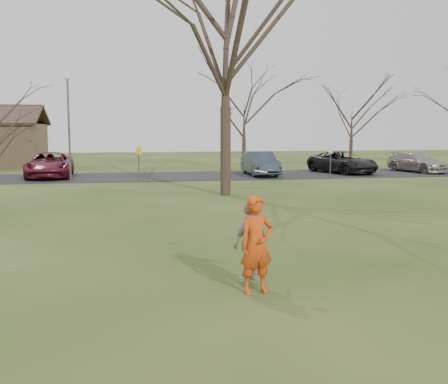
% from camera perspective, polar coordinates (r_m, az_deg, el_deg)
% --- Properties ---
extents(ground, '(120.00, 120.00, 0.00)m').
position_cam_1_polar(ground, '(11.15, 3.61, -10.15)').
color(ground, '#1E380F').
rests_on(ground, ground).
extents(parking_strip, '(62.00, 6.50, 0.04)m').
position_cam_1_polar(parking_strip, '(35.60, -5.85, 1.66)').
color(parking_strip, black).
rests_on(parking_strip, ground).
extents(player_defender, '(0.79, 0.61, 1.94)m').
position_cam_1_polar(player_defender, '(10.63, 3.46, -5.60)').
color(player_defender, '#C1400F').
rests_on(player_defender, ground).
extents(car_2, '(2.87, 5.88, 1.61)m').
position_cam_1_polar(car_2, '(36.20, -17.97, 2.75)').
color(car_2, maroon).
rests_on(car_2, parking_strip).
extents(car_5, '(1.73, 4.83, 1.58)m').
position_cam_1_polar(car_5, '(36.00, 3.85, 3.04)').
color(car_5, '#2C3642').
rests_on(car_5, parking_strip).
extents(car_6, '(4.17, 5.96, 1.51)m').
position_cam_1_polar(car_6, '(38.64, 12.45, 3.10)').
color(car_6, black).
rests_on(car_6, parking_strip).
extents(car_7, '(3.21, 5.16, 1.40)m').
position_cam_1_polar(car_7, '(41.06, 19.81, 2.99)').
color(car_7, gray).
rests_on(car_7, parking_strip).
extents(catching_play, '(1.02, 0.88, 2.31)m').
position_cam_1_polar(catching_play, '(11.15, 2.86, -5.31)').
color(catching_play, '#B2A49F').
rests_on(catching_play, ground).
extents(lamp_post, '(0.34, 0.34, 6.27)m').
position_cam_1_polar(lamp_post, '(33.05, -16.14, 7.88)').
color(lamp_post, '#47474C').
rests_on(lamp_post, ground).
extents(sign_yellow, '(0.35, 0.35, 2.08)m').
position_cam_1_polar(sign_yellow, '(32.42, -9.03, 3.63)').
color(sign_yellow, '#47474C').
rests_on(sign_yellow, ground).
extents(sign_white, '(0.35, 0.35, 2.08)m').
position_cam_1_polar(sign_white, '(34.75, 11.22, 3.80)').
color(sign_white, '#47474C').
rests_on(sign_white, ground).
extents(big_tree, '(9.00, 9.00, 14.00)m').
position_cam_1_polar(big_tree, '(26.03, 0.16, 15.17)').
color(big_tree, '#352821').
rests_on(big_tree, ground).
extents(small_tree_row, '(55.00, 5.90, 8.50)m').
position_cam_1_polar(small_tree_row, '(41.01, -0.25, 7.81)').
color(small_tree_row, '#352821').
rests_on(small_tree_row, ground).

